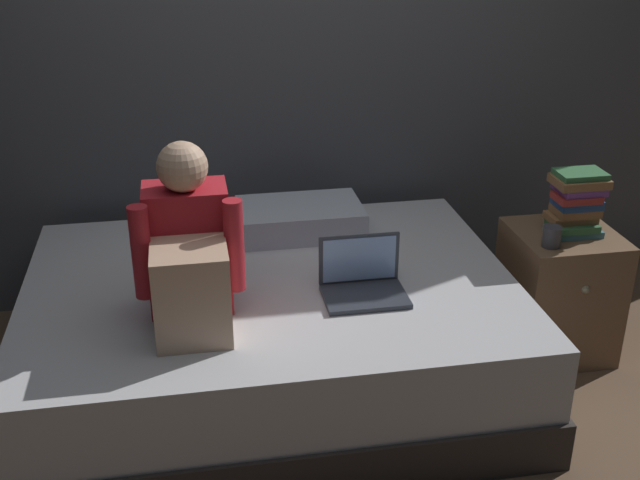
% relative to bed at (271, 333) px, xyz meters
% --- Properties ---
extents(ground_plane, '(8.00, 8.00, 0.00)m').
position_rel_bed_xyz_m(ground_plane, '(0.20, -0.30, -0.25)').
color(ground_plane, brown).
extents(wall_back, '(5.60, 0.10, 2.70)m').
position_rel_bed_xyz_m(wall_back, '(0.20, 0.90, 1.10)').
color(wall_back, '#4C4F54').
rests_on(wall_back, ground_plane).
extents(bed, '(2.00, 1.50, 0.50)m').
position_rel_bed_xyz_m(bed, '(0.00, 0.00, 0.00)').
color(bed, '#332D2B').
rests_on(bed, ground_plane).
extents(nightstand, '(0.44, 0.46, 0.58)m').
position_rel_bed_xyz_m(nightstand, '(1.30, 0.05, 0.04)').
color(nightstand, brown).
rests_on(nightstand, ground_plane).
extents(person_sitting, '(0.39, 0.44, 0.66)m').
position_rel_bed_xyz_m(person_sitting, '(-0.31, -0.25, 0.50)').
color(person_sitting, '#B21E28').
rests_on(person_sitting, bed).
extents(laptop, '(0.32, 0.23, 0.22)m').
position_rel_bed_xyz_m(laptop, '(0.34, -0.19, 0.31)').
color(laptop, '#333842').
rests_on(laptop, bed).
extents(pillow, '(0.56, 0.36, 0.13)m').
position_rel_bed_xyz_m(pillow, '(0.19, 0.45, 0.32)').
color(pillow, silver).
rests_on(pillow, bed).
extents(book_stack, '(0.22, 0.17, 0.28)m').
position_rel_bed_xyz_m(book_stack, '(1.32, 0.04, 0.48)').
color(book_stack, teal).
rests_on(book_stack, nightstand).
extents(mug, '(0.08, 0.08, 0.09)m').
position_rel_bed_xyz_m(mug, '(1.17, -0.07, 0.38)').
color(mug, '#3D3D42').
rests_on(mug, nightstand).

